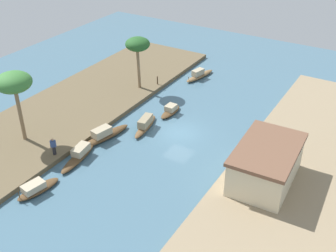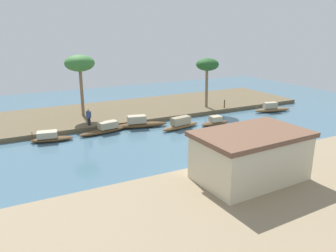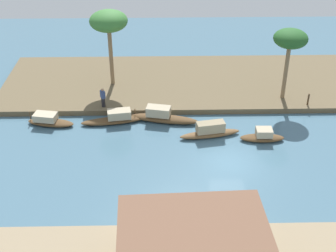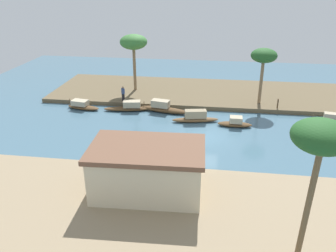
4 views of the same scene
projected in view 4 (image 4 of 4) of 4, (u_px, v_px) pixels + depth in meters
river_water at (205, 136)px, 30.76m from camera, size 61.12×61.12×0.00m
riverbank_left at (209, 93)px, 41.49m from camera, size 37.29×10.89×0.45m
riverbank_right at (197, 220)px, 19.85m from camera, size 37.29×10.89×0.45m
sampan_open_hull at (82, 106)px, 36.99m from camera, size 3.81×1.79×1.01m
sampan_upstream_small at (235, 123)px, 32.65m from camera, size 3.25×1.11×0.98m
sampan_near_left_bank at (195, 117)px, 33.63m from camera, size 4.66×1.69×1.22m
sampan_with_red_awning at (129, 107)px, 36.50m from camera, size 4.98×1.76×1.08m
sampan_downstream_large at (335, 121)px, 32.88m from camera, size 4.94×1.91×1.18m
sampan_midstream at (164, 108)px, 36.11m from camera, size 5.49×2.16×1.27m
person_on_near_bank at (123, 94)px, 37.97m from camera, size 0.46×0.52×1.63m
mooring_post at (278, 103)px, 35.94m from camera, size 0.14×0.14×0.98m
palm_tree_left_near at (264, 57)px, 35.57m from camera, size 2.71×2.71×5.94m
palm_tree_left_far at (134, 43)px, 39.72m from camera, size 3.18×3.18×6.63m
palm_tree_right_tall at (321, 141)px, 13.90m from camera, size 2.47×2.47×7.45m
riverside_building at (147, 169)px, 21.58m from camera, size 7.27×4.73×3.15m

